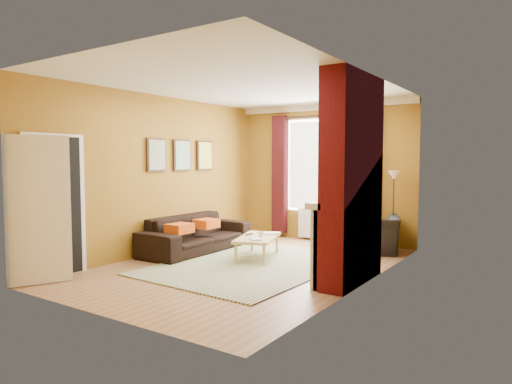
% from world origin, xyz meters
% --- Properties ---
extents(ground, '(5.50, 5.50, 0.00)m').
position_xyz_m(ground, '(0.00, 0.00, 0.00)').
color(ground, brown).
rests_on(ground, ground).
extents(room_walls, '(3.82, 5.54, 2.83)m').
position_xyz_m(room_walls, '(0.64, 0.27, 1.39)').
color(room_walls, '#8B621A').
rests_on(room_walls, ground).
extents(striped_rug, '(2.53, 3.43, 0.02)m').
position_xyz_m(striped_rug, '(0.03, 0.11, 0.01)').
color(striped_rug, navy).
rests_on(striped_rug, ground).
extents(sofa, '(0.90, 2.26, 0.66)m').
position_xyz_m(sofa, '(-1.42, 0.43, 0.33)').
color(sofa, black).
rests_on(sofa, ground).
extents(armchair, '(1.28, 1.21, 0.67)m').
position_xyz_m(armchair, '(1.21, 2.08, 0.33)').
color(armchair, black).
rests_on(armchair, ground).
extents(coffee_table, '(0.93, 1.27, 0.38)m').
position_xyz_m(coffee_table, '(-0.15, 0.53, 0.34)').
color(coffee_table, '#D4B87A').
rests_on(coffee_table, ground).
extents(wicker_stool, '(0.39, 0.39, 0.48)m').
position_xyz_m(wicker_stool, '(0.29, 2.27, 0.24)').
color(wicker_stool, '#A17646').
rests_on(wicker_stool, ground).
extents(floor_lamp, '(0.24, 0.24, 1.47)m').
position_xyz_m(floor_lamp, '(1.55, 2.40, 1.16)').
color(floor_lamp, black).
rests_on(floor_lamp, ground).
extents(book_a, '(0.30, 0.29, 0.02)m').
position_xyz_m(book_a, '(-0.07, 0.18, 0.39)').
color(book_a, '#999999').
rests_on(book_a, coffee_table).
extents(book_b, '(0.29, 0.33, 0.02)m').
position_xyz_m(book_b, '(-0.19, 0.91, 0.39)').
color(book_b, '#999999').
rests_on(book_b, coffee_table).
extents(mug, '(0.10, 0.10, 0.09)m').
position_xyz_m(mug, '(-0.07, 0.49, 0.43)').
color(mug, '#999999').
rests_on(mug, coffee_table).
extents(tv_remote, '(0.06, 0.16, 0.02)m').
position_xyz_m(tv_remote, '(-0.35, 0.56, 0.39)').
color(tv_remote, '#232326').
rests_on(tv_remote, coffee_table).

